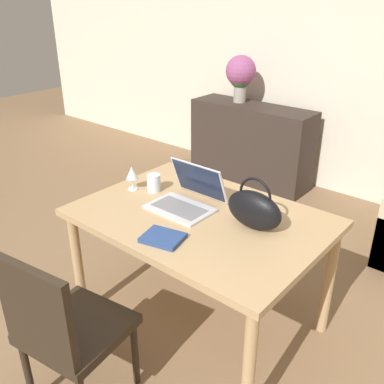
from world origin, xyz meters
The scene contains 9 objects.
dining_table centered at (-0.14, 0.78, 0.68)m, with size 1.36×0.96×0.76m.
chair centered at (-0.25, -0.08, 0.50)m, with size 0.50×0.50×0.90m.
sideboard centered at (-1.14, 2.86, 0.41)m, with size 1.32×0.40×0.83m.
laptop centered at (-0.27, 0.83, 0.82)m, with size 0.36×0.34×0.24m.
drinking_glass centered at (-0.56, 0.83, 0.81)m, with size 0.08×0.08×0.11m.
wine_glass centered at (-0.68, 0.77, 0.87)m, with size 0.07×0.07×0.15m.
handbag centered at (0.16, 0.85, 0.87)m, with size 0.31×0.12×0.28m.
flower_vase centered at (-1.32, 2.88, 1.11)m, with size 0.31×0.31×0.48m.
book centered at (-0.12, 0.45, 0.77)m, with size 0.23×0.20×0.02m.
Camera 1 is at (1.16, -0.85, 1.89)m, focal length 40.00 mm.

